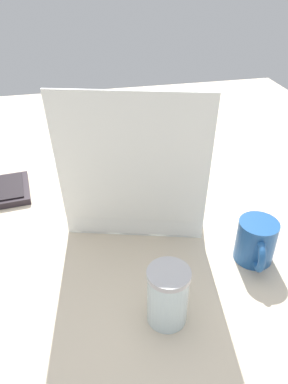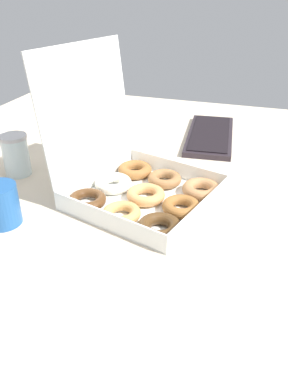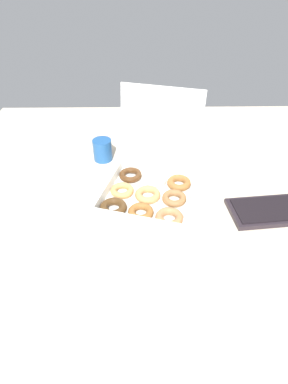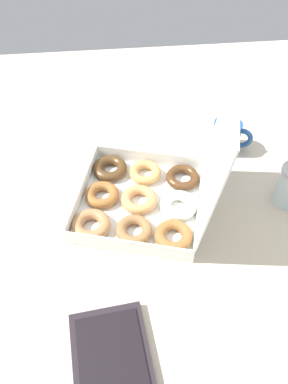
{
  "view_description": "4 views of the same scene",
  "coord_description": "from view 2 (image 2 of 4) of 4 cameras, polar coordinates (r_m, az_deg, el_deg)",
  "views": [
    {
      "loc": [
        13.71,
        85.38,
        58.64
      ],
      "look_at": [
        -3.82,
        4.63,
        3.14
      ],
      "focal_mm": 35.0,
      "sensor_mm": 36.0,
      "label": 1
    },
    {
      "loc": [
        -81.77,
        -22.86,
        49.53
      ],
      "look_at": [
        -4.94,
        2.14,
        3.58
      ],
      "focal_mm": 35.0,
      "sensor_mm": 36.0,
      "label": 2
    },
    {
      "loc": [
        -5.87,
        -86.72,
        74.32
      ],
      "look_at": [
        -4.57,
        2.67,
        2.75
      ],
      "focal_mm": 28.0,
      "sensor_mm": 36.0,
      "label": 3
    },
    {
      "loc": [
        62.29,
        -3.32,
        78.38
      ],
      "look_at": [
        -2.71,
        3.54,
        5.1
      ],
      "focal_mm": 35.0,
      "sensor_mm": 36.0,
      "label": 4
    }
  ],
  "objects": [
    {
      "name": "keyboard",
      "position": [
        1.38,
        10.04,
        8.54
      ],
      "size": [
        39.96,
        19.12,
        2.2
      ],
      "color": "black",
      "rests_on": "ground_plane"
    },
    {
      "name": "donut_box",
      "position": [
        0.96,
        -0.72,
        1.14
      ],
      "size": [
        40.75,
        43.98,
        36.8
      ],
      "color": "white",
      "rests_on": "ground_plane"
    },
    {
      "name": "glass_jar",
      "position": [
        1.13,
        -18.89,
        5.4
      ],
      "size": [
        7.71,
        7.71,
        11.96
      ],
      "color": "silver",
      "rests_on": "ground_plane"
    },
    {
      "name": "paper_napkin",
      "position": [
        1.08,
        17.47,
        1.01
      ],
      "size": [
        15.24,
        14.23,
        0.15
      ],
      "primitive_type": "cube",
      "rotation": [
        0.0,
        0.0,
        0.38
      ],
      "color": "white",
      "rests_on": "ground_plane"
    },
    {
      "name": "ground_plane",
      "position": [
        0.99,
        2.07,
        -1.15
      ],
      "size": [
        180.0,
        180.0,
        2.0
      ],
      "primitive_type": "cube",
      "color": "beige"
    }
  ]
}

